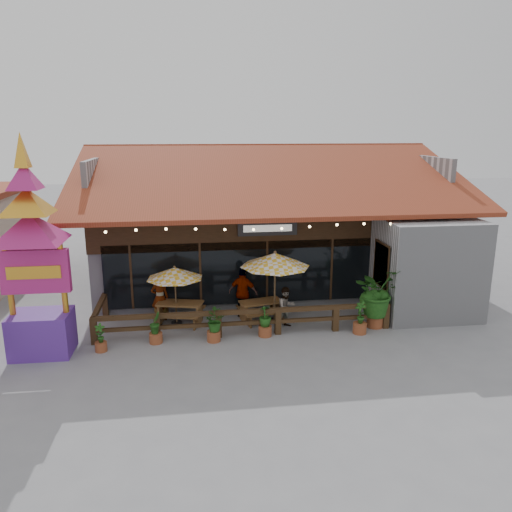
{
  "coord_description": "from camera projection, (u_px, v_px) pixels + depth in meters",
  "views": [
    {
      "loc": [
        -3.39,
        -15.96,
        6.72
      ],
      "look_at": [
        -0.97,
        1.5,
        2.23
      ],
      "focal_mm": 35.0,
      "sensor_mm": 36.0,
      "label": 1
    }
  ],
  "objects": [
    {
      "name": "restaurant_building",
      "position": [
        267.0,
        229.0,
        23.27
      ],
      "size": [
        15.5,
        14.73,
        6.09
      ],
      "color": "#BBBBC0",
      "rests_on": "ground"
    },
    {
      "name": "patio_railing",
      "position": [
        225.0,
        317.0,
        16.72
      ],
      "size": [
        10.0,
        2.6,
        0.92
      ],
      "color": "#412B17",
      "rests_on": "ground"
    },
    {
      "name": "diner_b",
      "position": [
        286.0,
        307.0,
        17.28
      ],
      "size": [
        0.88,
        0.8,
        1.46
      ],
      "primitive_type": "imported",
      "rotation": [
        0.0,
        0.0,
        0.44
      ],
      "color": "#382011",
      "rests_on": "ground"
    },
    {
      "name": "tropical_plant",
      "position": [
        377.0,
        293.0,
        17.19
      ],
      "size": [
        2.0,
        1.9,
        2.16
      ],
      "color": "brown",
      "rests_on": "ground"
    },
    {
      "name": "ground",
      "position": [
        289.0,
        327.0,
        17.43
      ],
      "size": [
        100.0,
        100.0,
        0.0
      ],
      "primitive_type": "plane",
      "color": "gray",
      "rests_on": "ground"
    },
    {
      "name": "thai_sign_tower",
      "position": [
        31.0,
        234.0,
        14.47
      ],
      "size": [
        2.68,
        2.68,
        7.15
      ],
      "color": "#592999",
      "rests_on": "ground"
    },
    {
      "name": "planter_b",
      "position": [
        155.0,
        329.0,
        16.05
      ],
      "size": [
        0.45,
        0.48,
        1.05
      ],
      "color": "brown",
      "rests_on": "ground"
    },
    {
      "name": "umbrella_right",
      "position": [
        275.0,
        260.0,
        17.39
      ],
      "size": [
        2.53,
        2.53,
        2.63
      ],
      "color": "brown",
      "rests_on": "ground"
    },
    {
      "name": "planter_a",
      "position": [
        100.0,
        340.0,
        15.46
      ],
      "size": [
        0.37,
        0.37,
        0.91
      ],
      "color": "brown",
      "rests_on": "ground"
    },
    {
      "name": "planter_d",
      "position": [
        265.0,
        321.0,
        16.58
      ],
      "size": [
        0.53,
        0.53,
        1.09
      ],
      "color": "brown",
      "rests_on": "ground"
    },
    {
      "name": "diner_c",
      "position": [
        243.0,
        293.0,
        18.22
      ],
      "size": [
        1.18,
        0.86,
        1.85
      ],
      "primitive_type": "imported",
      "rotation": [
        0.0,
        0.0,
        2.72
      ],
      "color": "#382011",
      "rests_on": "ground"
    },
    {
      "name": "picnic_table_right",
      "position": [
        261.0,
        307.0,
        17.99
      ],
      "size": [
        1.75,
        1.59,
        0.72
      ],
      "color": "brown",
      "rests_on": "ground"
    },
    {
      "name": "planter_e",
      "position": [
        360.0,
        320.0,
        16.81
      ],
      "size": [
        0.46,
        0.48,
        1.13
      ],
      "color": "brown",
      "rests_on": "ground"
    },
    {
      "name": "picnic_table_left",
      "position": [
        180.0,
        309.0,
        17.71
      ],
      "size": [
        1.88,
        1.72,
        0.77
      ],
      "color": "brown",
      "rests_on": "ground"
    },
    {
      "name": "umbrella_left",
      "position": [
        175.0,
        273.0,
        17.35
      ],
      "size": [
        2.5,
        2.5,
        2.13
      ],
      "color": "brown",
      "rests_on": "ground"
    },
    {
      "name": "planter_c",
      "position": [
        213.0,
        324.0,
        16.14
      ],
      "size": [
        0.84,
        0.86,
        1.08
      ],
      "color": "brown",
      "rests_on": "ground"
    },
    {
      "name": "diner_a",
      "position": [
        160.0,
        298.0,
        17.91
      ],
      "size": [
        0.62,
        0.41,
        1.69
      ],
      "primitive_type": "imported",
      "rotation": [
        0.0,
        0.0,
        3.15
      ],
      "color": "#382011",
      "rests_on": "ground"
    }
  ]
}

